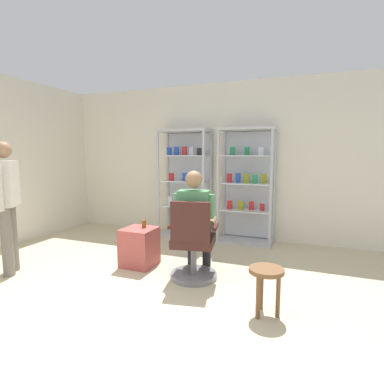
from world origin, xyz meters
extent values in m
plane|color=#C6B793|center=(0.00, 0.00, 0.00)|extent=(7.20, 7.20, 0.00)
cube|color=silver|center=(0.00, 3.00, 1.35)|extent=(6.00, 0.10, 2.70)
cylinder|color=#B7B7BC|center=(-0.98, 2.50, 0.95)|extent=(0.05, 0.05, 1.90)
cylinder|color=#B7B7BC|center=(-0.13, 2.50, 0.95)|extent=(0.05, 0.05, 1.90)
cylinder|color=#B7B7BC|center=(-0.98, 2.90, 0.95)|extent=(0.05, 0.05, 1.90)
cylinder|color=#B7B7BC|center=(-0.13, 2.90, 0.95)|extent=(0.05, 0.05, 1.90)
cube|color=#B7B7BC|center=(-0.55, 2.70, 1.88)|extent=(0.90, 0.45, 0.04)
cube|color=#B7B7BC|center=(-0.55, 2.70, 0.02)|extent=(0.90, 0.45, 0.04)
cube|color=silver|center=(-0.55, 2.92, 0.95)|extent=(0.84, 0.02, 1.80)
cube|color=silver|center=(-0.55, 2.70, 0.55)|extent=(0.82, 0.39, 0.02)
cube|color=silver|center=(-0.82, 2.68, 0.64)|extent=(0.07, 0.05, 0.16)
cube|color=#264CB2|center=(-0.65, 2.68, 0.62)|extent=(0.08, 0.04, 0.12)
cube|color=silver|center=(-0.46, 2.71, 0.63)|extent=(0.08, 0.04, 0.14)
cube|color=gold|center=(-0.29, 2.73, 0.63)|extent=(0.09, 0.05, 0.14)
cube|color=silver|center=(-0.55, 2.70, 1.00)|extent=(0.82, 0.39, 0.02)
cube|color=red|center=(-0.79, 2.66, 1.07)|extent=(0.09, 0.06, 0.13)
cube|color=#264CB2|center=(-0.54, 2.70, 1.08)|extent=(0.09, 0.06, 0.14)
cube|color=purple|center=(-0.30, 2.69, 1.08)|extent=(0.08, 0.04, 0.14)
cube|color=silver|center=(-0.55, 2.70, 1.45)|extent=(0.82, 0.39, 0.02)
cube|color=#264CB2|center=(-0.84, 2.68, 1.53)|extent=(0.08, 0.05, 0.14)
cube|color=#264CB2|center=(-0.70, 2.68, 1.53)|extent=(0.09, 0.03, 0.15)
cube|color=red|center=(-0.54, 2.69, 1.53)|extent=(0.08, 0.05, 0.15)
cube|color=silver|center=(-0.41, 2.69, 1.53)|extent=(0.08, 0.05, 0.13)
cube|color=black|center=(-0.26, 2.66, 1.52)|extent=(0.08, 0.05, 0.12)
cylinder|color=#B7B7BC|center=(0.13, 2.50, 0.95)|extent=(0.05, 0.05, 1.90)
cylinder|color=#B7B7BC|center=(0.98, 2.50, 0.95)|extent=(0.05, 0.05, 1.90)
cylinder|color=#B7B7BC|center=(0.13, 2.90, 0.95)|extent=(0.05, 0.05, 1.90)
cylinder|color=#B7B7BC|center=(0.98, 2.90, 0.95)|extent=(0.05, 0.05, 1.90)
cube|color=#B7B7BC|center=(0.55, 2.70, 1.88)|extent=(0.90, 0.45, 0.04)
cube|color=#B7B7BC|center=(0.55, 2.70, 0.02)|extent=(0.90, 0.45, 0.04)
cube|color=silver|center=(0.55, 2.92, 0.95)|extent=(0.84, 0.02, 1.80)
cube|color=silver|center=(0.55, 2.70, 0.55)|extent=(0.82, 0.39, 0.02)
cube|color=red|center=(0.29, 2.68, 0.63)|extent=(0.09, 0.06, 0.14)
cube|color=#999919|center=(0.46, 2.71, 0.63)|extent=(0.09, 0.06, 0.14)
cube|color=red|center=(0.64, 2.73, 0.63)|extent=(0.09, 0.04, 0.14)
cube|color=red|center=(0.82, 2.70, 0.62)|extent=(0.08, 0.04, 0.12)
cube|color=silver|center=(0.55, 2.70, 1.00)|extent=(0.82, 0.39, 0.02)
cube|color=red|center=(0.27, 2.68, 1.08)|extent=(0.08, 0.04, 0.15)
cube|color=#264CB2|center=(0.41, 2.71, 1.09)|extent=(0.07, 0.05, 0.16)
cube|color=#999919|center=(0.55, 2.72, 1.08)|extent=(0.08, 0.04, 0.15)
cube|color=#268C4C|center=(0.70, 2.65, 1.08)|extent=(0.08, 0.05, 0.14)
cube|color=#999919|center=(0.84, 2.73, 1.09)|extent=(0.08, 0.05, 0.16)
cube|color=silver|center=(0.55, 2.70, 1.45)|extent=(0.82, 0.39, 0.02)
cube|color=#268C4C|center=(0.31, 2.71, 1.53)|extent=(0.09, 0.05, 0.14)
cube|color=#268C4C|center=(0.54, 2.75, 1.53)|extent=(0.08, 0.04, 0.14)
cube|color=silver|center=(0.78, 2.68, 1.52)|extent=(0.08, 0.04, 0.13)
cylinder|color=slate|center=(0.28, 1.01, 0.03)|extent=(0.56, 0.56, 0.06)
cylinder|color=slate|center=(0.28, 1.01, 0.24)|extent=(0.07, 0.07, 0.41)
cube|color=#3F1E19|center=(0.28, 1.01, 0.46)|extent=(0.56, 0.56, 0.10)
cube|color=#3F1E19|center=(0.32, 0.80, 0.73)|extent=(0.45, 0.16, 0.45)
cube|color=#3F1E19|center=(0.53, 1.06, 0.64)|extent=(0.09, 0.30, 0.04)
cube|color=#3F1E19|center=(0.02, 0.96, 0.64)|extent=(0.09, 0.30, 0.04)
cylinder|color=black|center=(0.34, 1.22, 0.56)|extent=(0.21, 0.42, 0.14)
cylinder|color=black|center=(0.30, 1.42, 0.28)|extent=(0.11, 0.11, 0.56)
cylinder|color=black|center=(0.14, 1.19, 0.56)|extent=(0.21, 0.42, 0.14)
cylinder|color=black|center=(0.11, 1.38, 0.28)|extent=(0.11, 0.11, 0.56)
cube|color=#4C8C59|center=(0.28, 1.01, 0.81)|extent=(0.39, 0.28, 0.50)
sphere|color=#99704C|center=(0.28, 1.01, 1.19)|extent=(0.20, 0.20, 0.20)
cylinder|color=#4C8C59|center=(0.48, 1.04, 0.88)|extent=(0.09, 0.09, 0.28)
cylinder|color=#99704C|center=(0.44, 1.22, 0.66)|extent=(0.13, 0.31, 0.08)
cylinder|color=#4C8C59|center=(0.08, 0.97, 0.88)|extent=(0.09, 0.09, 0.28)
cylinder|color=#99704C|center=(0.05, 1.15, 0.66)|extent=(0.13, 0.31, 0.08)
cube|color=#B24C47|center=(-0.54, 1.13, 0.25)|extent=(0.42, 0.42, 0.51)
cylinder|color=brown|center=(-0.50, 1.19, 0.56)|extent=(0.06, 0.06, 0.10)
cylinder|color=slate|center=(-1.95, 0.39, 0.42)|extent=(0.13, 0.13, 0.85)
cylinder|color=beige|center=(-2.02, 0.49, 1.10)|extent=(0.09, 0.09, 0.55)
cylinder|color=slate|center=(-1.85, 0.24, 0.42)|extent=(0.13, 0.13, 0.85)
cube|color=beige|center=(-1.90, 0.31, 1.12)|extent=(0.39, 0.42, 0.55)
sphere|color=#99704C|center=(-1.90, 0.31, 1.53)|extent=(0.20, 0.20, 0.20)
cylinder|color=brown|center=(1.20, 0.46, 0.43)|extent=(0.32, 0.32, 0.04)
cylinder|color=brown|center=(1.31, 0.46, 0.20)|extent=(0.04, 0.04, 0.41)
cylinder|color=brown|center=(1.15, 0.56, 0.20)|extent=(0.04, 0.04, 0.41)
cylinder|color=brown|center=(1.15, 0.37, 0.20)|extent=(0.04, 0.04, 0.41)
camera|label=1|loc=(1.54, -2.26, 1.48)|focal=28.46mm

